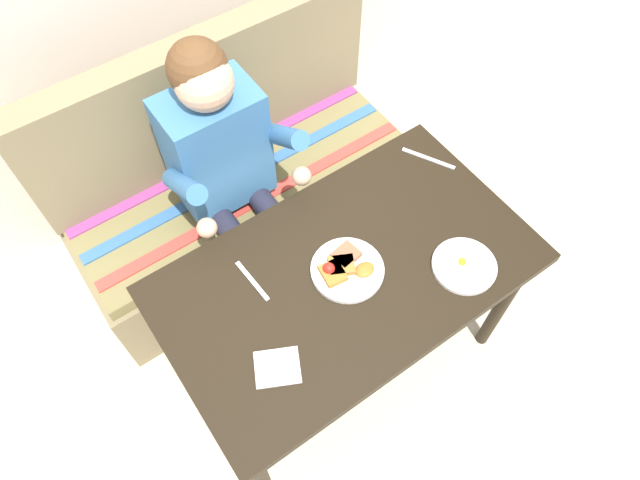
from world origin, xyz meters
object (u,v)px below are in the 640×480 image
(napkin, at_px, (277,367))
(plate_breakfast, at_px, (346,269))
(knife, at_px, (428,158))
(person, at_px, (227,164))
(plate_eggs, at_px, (464,266))
(couch, at_px, (238,190))
(table, at_px, (346,283))
(fork, at_px, (252,281))

(napkin, bearing_deg, plate_breakfast, 22.11)
(napkin, bearing_deg, knife, 21.53)
(plate_breakfast, bearing_deg, knife, 21.14)
(person, relative_size, plate_eggs, 5.88)
(person, bearing_deg, napkin, -109.65)
(couch, xyz_separation_m, napkin, (-0.35, -0.90, 0.40))
(plate_eggs, bearing_deg, knife, 63.54)
(couch, distance_m, plate_breakfast, 0.87)
(table, relative_size, couch, 0.83)
(person, xyz_separation_m, plate_eggs, (0.41, -0.79, -0.00))
(plate_eggs, relative_size, knife, 1.03)
(table, bearing_deg, plate_eggs, -32.82)
(person, bearing_deg, plate_eggs, -62.86)
(plate_eggs, relative_size, fork, 1.21)
(plate_eggs, bearing_deg, person, 117.14)
(person, relative_size, napkin, 9.34)
(table, xyz_separation_m, person, (-0.09, 0.59, 0.09))
(couch, bearing_deg, plate_breakfast, -90.40)
(napkin, height_order, knife, napkin)
(couch, height_order, plate_breakfast, couch)
(knife, bearing_deg, person, 119.10)
(plate_breakfast, relative_size, plate_eggs, 1.13)
(couch, height_order, fork, couch)
(fork, xyz_separation_m, knife, (0.78, 0.06, 0.00))
(plate_eggs, bearing_deg, napkin, 174.71)
(plate_eggs, distance_m, fork, 0.67)
(fork, bearing_deg, couch, 63.70)
(table, xyz_separation_m, knife, (0.51, 0.20, 0.08))
(table, height_order, couch, couch)
(plate_breakfast, height_order, napkin, plate_breakfast)
(fork, height_order, knife, same)
(couch, distance_m, plate_eggs, 1.09)
(couch, height_order, napkin, couch)
(table, bearing_deg, knife, 21.52)
(plate_eggs, xyz_separation_m, knife, (0.20, 0.40, -0.01))
(knife, bearing_deg, plate_eggs, -144.80)
(table, relative_size, knife, 6.00)
(table, xyz_separation_m, fork, (-0.27, 0.14, 0.08))
(plate_eggs, xyz_separation_m, napkin, (-0.67, 0.06, -0.01))
(plate_eggs, height_order, knife, plate_eggs)
(knife, bearing_deg, table, 173.18)
(plate_breakfast, bearing_deg, fork, 151.60)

